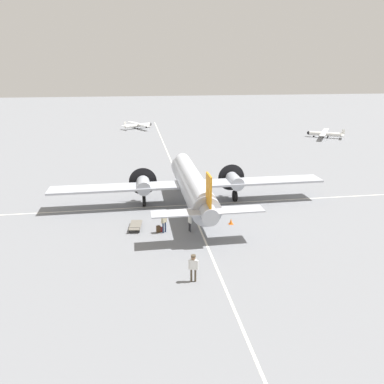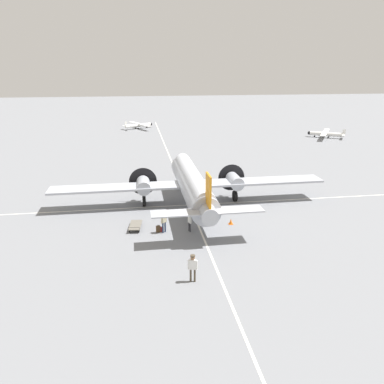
{
  "view_description": "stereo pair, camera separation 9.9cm",
  "coord_description": "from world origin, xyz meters",
  "views": [
    {
      "loc": [
        -5.11,
        -33.23,
        12.74
      ],
      "look_at": [
        0.0,
        0.0,
        1.55
      ],
      "focal_mm": 35.0,
      "sensor_mm": 36.0,
      "label": 1
    },
    {
      "loc": [
        -5.02,
        -33.24,
        12.74
      ],
      "look_at": [
        0.0,
        0.0,
        1.55
      ],
      "focal_mm": 35.0,
      "sensor_mm": 36.0,
      "label": 2
    }
  ],
  "objects": [
    {
      "name": "ground_plane",
      "position": [
        0.0,
        0.0,
        0.0
      ],
      "size": [
        300.0,
        300.0,
        0.0
      ],
      "primitive_type": "plane",
      "color": "slate"
    },
    {
      "name": "apron_line_eastwest",
      "position": [
        0.0,
        0.68,
        0.0
      ],
      "size": [
        120.0,
        0.16,
        0.01
      ],
      "color": "silver",
      "rests_on": "ground_plane"
    },
    {
      "name": "apron_line_northsouth",
      "position": [
        -0.11,
        0.0,
        0.0
      ],
      "size": [
        0.16,
        120.0,
        0.01
      ],
      "color": "silver",
      "rests_on": "ground_plane"
    },
    {
      "name": "airliner_main",
      "position": [
        -0.0,
        0.39,
        2.41
      ],
      "size": [
        26.58,
        17.13,
        5.45
      ],
      "rotation": [
        0.0,
        0.0,
        1.58
      ],
      "color": "#ADB2BC",
      "rests_on": "ground_plane"
    },
    {
      "name": "crew_foreground",
      "position": [
        -1.92,
        -12.99,
        1.15
      ],
      "size": [
        0.61,
        0.37,
        1.83
      ],
      "rotation": [
        0.0,
        0.0,
        -0.25
      ],
      "color": "#473D2D",
      "rests_on": "ground_plane"
    },
    {
      "name": "passenger_boarding",
      "position": [
        -3.1,
        -5.37,
        1.18
      ],
      "size": [
        0.5,
        0.46,
        1.88
      ],
      "rotation": [
        0.0,
        0.0,
        0.73
      ],
      "color": "navy",
      "rests_on": "ground_plane"
    },
    {
      "name": "ramp_agent",
      "position": [
        -1.03,
        -5.48,
        1.01
      ],
      "size": [
        0.27,
        0.55,
        1.65
      ],
      "rotation": [
        0.0,
        0.0,
        1.82
      ],
      "color": "#2D2D33",
      "rests_on": "ground_plane"
    },
    {
      "name": "suitcase_near_door",
      "position": [
        -3.58,
        -5.26,
        0.29
      ],
      "size": [
        0.35,
        0.13,
        0.61
      ],
      "color": "#47331E",
      "rests_on": "ground_plane"
    },
    {
      "name": "suitcase_upright_spare",
      "position": [
        -3.43,
        -5.23,
        0.22
      ],
      "size": [
        0.36,
        0.12,
        0.47
      ],
      "color": "maroon",
      "rests_on": "ground_plane"
    },
    {
      "name": "baggage_cart",
      "position": [
        -5.41,
        -4.22,
        0.28
      ],
      "size": [
        1.21,
        2.26,
        0.56
      ],
      "rotation": [
        0.0,
        0.0,
        1.45
      ],
      "color": "#6B665B",
      "rests_on": "ground_plane"
    },
    {
      "name": "light_aircraft_distant",
      "position": [
        30.86,
        33.36,
        0.78
      ],
      "size": [
        6.71,
        8.3,
        1.82
      ],
      "rotation": [
        0.0,
        0.0,
        2.58
      ],
      "color": "white",
      "rests_on": "ground_plane"
    },
    {
      "name": "light_aircraft_taxiing",
      "position": [
        -4.23,
        50.07,
        0.77
      ],
      "size": [
        6.64,
        8.48,
        1.79
      ],
      "rotation": [
        0.0,
        0.0,
        0.47
      ],
      "color": "white",
      "rests_on": "ground_plane"
    },
    {
      "name": "traffic_cone",
      "position": [
        2.68,
        -4.53,
        0.23
      ],
      "size": [
        0.38,
        0.38,
        0.49
      ],
      "color": "orange",
      "rests_on": "ground_plane"
    }
  ]
}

